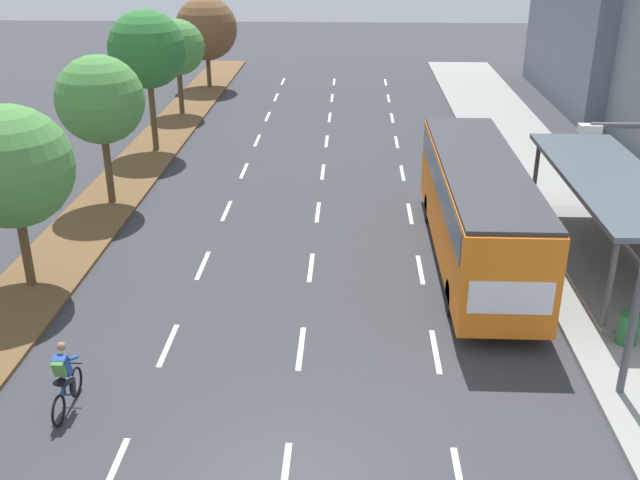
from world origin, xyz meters
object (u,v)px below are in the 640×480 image
object	(u,v)px
median_tree_third	(100,100)
median_tree_fourth	(147,50)
median_tree_second	(11,167)
streetlight	(640,245)
cyclist	(65,380)
bus	(478,202)
median_tree_fifth	(177,48)
median_tree_farthest	(206,29)
trash_bin	(628,328)
bus_shelter	(615,211)

from	to	relation	value
median_tree_third	median_tree_fourth	bearing A→B (deg)	90.20
median_tree_second	streetlight	world-z (taller)	streetlight
cyclist	median_tree_fourth	distance (m)	20.66
median_tree_fourth	bus	bearing A→B (deg)	-41.19
median_tree_fifth	median_tree_farthest	distance (m)	7.07
median_tree_third	median_tree_fifth	world-z (taller)	median_tree_third
median_tree_farthest	cyclist	bearing A→B (deg)	-85.02
bus	median_tree_farthest	world-z (taller)	median_tree_farthest
median_tree_fourth	trash_bin	xyz separation A→B (m)	(16.55, -16.82, -4.22)
median_tree_third	median_tree_farthest	world-z (taller)	median_tree_farthest
median_tree_fourth	streetlight	size ratio (longest dim) A/B	0.99
median_tree_third	bus_shelter	bearing A→B (deg)	-14.97
median_tree_farthest	streetlight	world-z (taller)	streetlight
bus_shelter	trash_bin	bearing A→B (deg)	-102.03
streetlight	median_tree_fifth	bearing A→B (deg)	121.21
median_tree_fourth	cyclist	bearing A→B (deg)	-81.53
median_tree_third	cyclist	bearing A→B (deg)	-77.15
cyclist	median_tree_third	bearing A→B (deg)	102.85
bus_shelter	median_tree_fifth	world-z (taller)	median_tree_fifth
cyclist	median_tree_fifth	xyz separation A→B (m)	(-3.26, 27.11, 2.97)
median_tree_farthest	median_tree_fifth	bearing A→B (deg)	-92.25
median_tree_fifth	streetlight	bearing A→B (deg)	-58.79
median_tree_farthest	bus	bearing A→B (deg)	-62.66
median_tree_second	median_tree_farthest	distance (m)	28.26
bus	median_tree_third	xyz separation A→B (m)	(-13.32, 4.62, 2.04)
bus	median_tree_fourth	world-z (taller)	median_tree_fourth
median_tree_second	streetlight	xyz separation A→B (m)	(15.81, -4.87, 0.06)
median_tree_fifth	median_tree_farthest	size ratio (longest dim) A/B	0.91
bus	median_tree_fifth	world-z (taller)	median_tree_fifth
median_tree_third	trash_bin	xyz separation A→B (m)	(16.52, -9.76, -3.54)
median_tree_second	median_tree_fifth	bearing A→B (deg)	89.94
median_tree_fifth	median_tree_farthest	xyz separation A→B (m)	(0.28, 7.07, 0.05)
median_tree_fourth	median_tree_farthest	size ratio (longest dim) A/B	1.14
median_tree_third	median_tree_farthest	bearing A→B (deg)	90.05
median_tree_second	trash_bin	bearing A→B (deg)	-9.08
median_tree_second	trash_bin	size ratio (longest dim) A/B	6.45
bus_shelter	streetlight	xyz separation A→B (m)	(-2.11, -7.23, 2.02)
bus	streetlight	world-z (taller)	streetlight
bus	cyclist	bearing A→B (deg)	-141.10
bus	median_tree_farthest	size ratio (longest dim) A/B	2.00
bus_shelter	median_tree_second	size ratio (longest dim) A/B	1.75
median_tree_third	median_tree_fifth	distance (m)	14.14
cyclist	median_tree_farthest	bearing A→B (deg)	94.98
median_tree_fifth	streetlight	xyz separation A→B (m)	(15.79, -26.07, 0.13)
bus	median_tree_second	xyz separation A→B (m)	(-13.65, -2.45, 1.76)
median_tree_fourth	median_tree_farthest	bearing A→B (deg)	89.98
median_tree_fourth	streetlight	world-z (taller)	streetlight
cyclist	bus	bearing A→B (deg)	38.90
cyclist	streetlight	distance (m)	12.95
median_tree_fourth	median_tree_third	bearing A→B (deg)	-89.80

